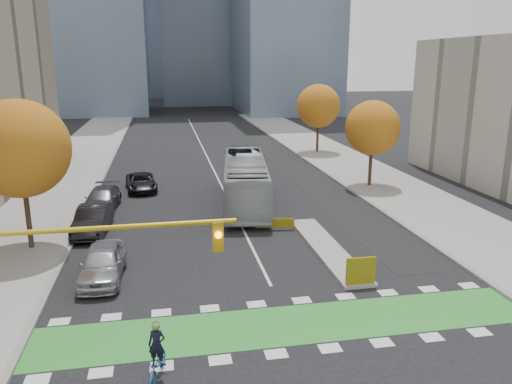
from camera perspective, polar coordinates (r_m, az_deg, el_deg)
name	(u,v)px	position (r m, az deg, el deg)	size (l,w,h in m)	color
ground	(300,345)	(19.16, 5.10, -17.03)	(300.00, 300.00, 0.00)	black
sidewalk_west	(37,209)	(38.08, -23.74, -1.76)	(7.00, 120.00, 0.15)	gray
sidewalk_east	(397,191)	(41.20, 15.80, 0.13)	(7.00, 120.00, 0.15)	gray
curb_west	(89,206)	(37.41, -18.52, -1.54)	(0.30, 120.00, 0.16)	gray
curb_east	(355,193)	(39.78, 11.28, -0.10)	(0.30, 120.00, 0.16)	gray
bike_crossing	(290,324)	(20.40, 3.93, -14.86)	(20.00, 3.00, 0.01)	#2E8D2F
centre_line	(205,153)	(56.73, -5.81, 4.44)	(0.15, 70.00, 0.01)	silver
bike_lane_paint	(292,169)	(48.27, 4.14, 2.66)	(2.50, 50.00, 0.01)	black
median_island	(327,248)	(27.94, 8.08, -6.37)	(1.60, 10.00, 0.16)	gray
hazard_board	(361,271)	(23.52, 11.88, -8.81)	(1.40, 0.12, 1.30)	yellow
tree_west	(20,149)	(28.96, -25.37, 4.47)	(5.20, 5.20, 8.22)	#332114
tree_east_near	(373,128)	(41.46, 13.18, 7.14)	(4.40, 4.40, 7.08)	#332114
tree_east_far	(318,106)	(56.50, 7.15, 9.72)	(4.80, 4.80, 7.65)	#332114
traffic_signal_west	(59,264)	(16.63, -21.62, -7.63)	(8.53, 0.56, 5.20)	#BF9914
cyclist	(158,360)	(17.40, -11.18, -18.28)	(1.05, 1.83, 2.00)	#215597
bus	(245,181)	(35.80, -1.22, 1.30)	(2.94, 12.58, 3.51)	#AAADB1
parked_car_a	(102,263)	(24.91, -17.16, -7.76)	(1.93, 4.79, 1.63)	#A9AAAF
parked_car_b	(93,220)	(31.60, -18.17, -3.06)	(1.72, 4.93, 1.63)	black
parked_car_c	(102,199)	(36.38, -17.20, -0.79)	(2.09, 5.14, 1.49)	#46474B
parked_car_d	(141,182)	(41.03, -12.99, 1.11)	(2.22, 4.82, 1.34)	black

